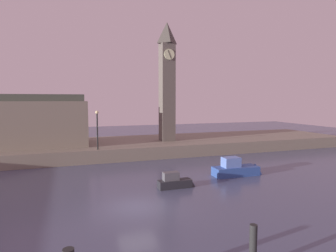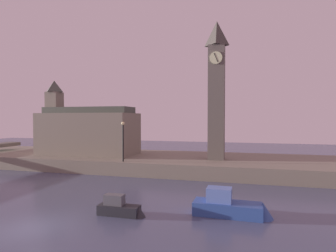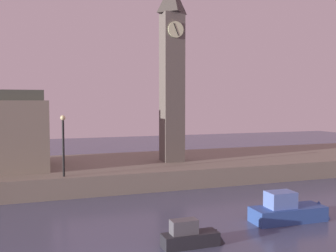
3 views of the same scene
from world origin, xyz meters
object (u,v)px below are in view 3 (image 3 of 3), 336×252
at_px(boat_barge_dark, 194,236).
at_px(boat_tour_blue, 294,211).
at_px(streetlamp, 63,139).
at_px(clock_tower, 172,69).

distance_m(boat_barge_dark, boat_tour_blue, 7.13).
xyz_separation_m(streetlamp, boat_barge_dark, (5.01, -11.54, -3.70)).
xyz_separation_m(clock_tower, boat_tour_blue, (2.28, -14.10, -9.03)).
bearing_deg(boat_barge_dark, clock_tower, 73.65).
bearing_deg(boat_barge_dark, streetlamp, 113.47).
relative_size(clock_tower, streetlamp, 3.64).
distance_m(clock_tower, boat_barge_dark, 18.84).
bearing_deg(streetlamp, boat_barge_dark, -66.53).
height_order(clock_tower, streetlamp, clock_tower).
relative_size(clock_tower, boat_tour_blue, 3.13).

